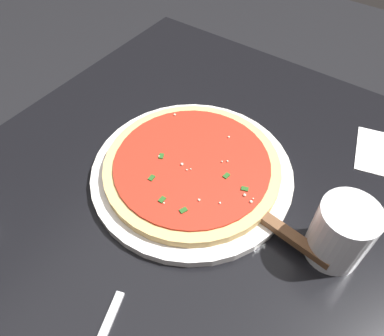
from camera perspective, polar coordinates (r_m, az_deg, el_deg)
name	(u,v)px	position (r m, az deg, el deg)	size (l,w,h in m)	color
ground_plane	(187,315)	(1.31, -0.83, -21.74)	(5.00, 5.00, 0.00)	black
restaurant_table	(184,221)	(0.79, -1.29, -8.23)	(0.90, 0.78, 0.72)	black
serving_plate	(192,172)	(0.67, 0.00, -0.68)	(0.36, 0.36, 0.02)	white
pizza	(192,166)	(0.65, 0.00, 0.29)	(0.31, 0.31, 0.02)	#DBB26B
pizza_server	(271,223)	(0.60, 12.06, -8.30)	(0.08, 0.22, 0.01)	silver
cup_tall_drink	(341,233)	(0.58, 22.04, -9.26)	(0.09, 0.09, 0.11)	silver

